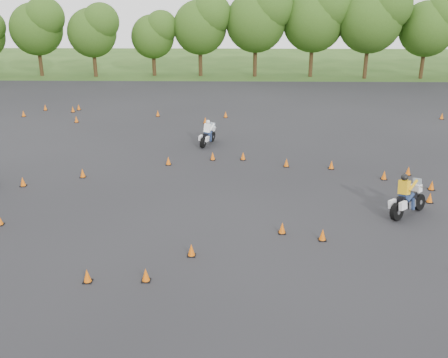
% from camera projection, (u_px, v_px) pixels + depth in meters
% --- Properties ---
extents(ground, '(140.00, 140.00, 0.00)m').
position_uv_depth(ground, '(222.00, 245.00, 18.99)').
color(ground, '#2D5119').
rests_on(ground, ground).
extents(asphalt_pad, '(62.00, 62.00, 0.00)m').
position_uv_depth(asphalt_pad, '(225.00, 187.00, 24.60)').
color(asphalt_pad, black).
rests_on(asphalt_pad, ground).
extents(treeline, '(86.77, 32.12, 11.22)m').
position_uv_depth(treeline, '(258.00, 38.00, 49.99)').
color(treeline, '#2C4B15').
rests_on(treeline, ground).
extents(traffic_cones, '(36.56, 33.22, 0.45)m').
position_uv_depth(traffic_cones, '(219.00, 189.00, 23.74)').
color(traffic_cones, '#DD5C09').
rests_on(traffic_cones, asphalt_pad).
extents(rider_yellow, '(2.33, 2.13, 1.87)m').
position_uv_depth(rider_yellow, '(411.00, 195.00, 21.22)').
color(rider_yellow, gold).
rests_on(rider_yellow, ground).
extents(rider_white, '(1.33, 2.22, 1.64)m').
position_uv_depth(rider_white, '(207.00, 132.00, 31.20)').
color(rider_white, white).
rests_on(rider_white, ground).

